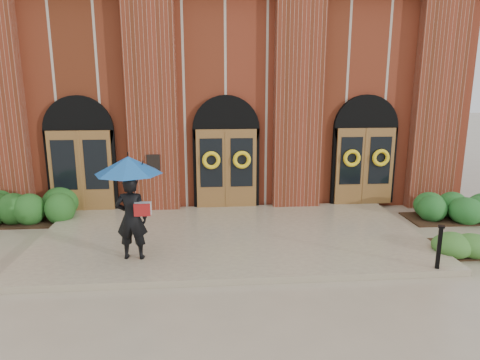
{
  "coord_description": "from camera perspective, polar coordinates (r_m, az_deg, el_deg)",
  "views": [
    {
      "loc": [
        -0.65,
        -10.57,
        4.09
      ],
      "look_at": [
        0.29,
        1.0,
        1.42
      ],
      "focal_mm": 32.0,
      "sensor_mm": 36.0,
      "label": 1
    }
  ],
  "objects": [
    {
      "name": "hedge_wall_right",
      "position": [
        14.62,
        27.31,
        -3.24
      ],
      "size": [
        2.91,
        1.16,
        0.75
      ],
      "primitive_type": "ellipsoid",
      "color": "#1C511E",
      "rests_on": "ground"
    },
    {
      "name": "church_building",
      "position": [
        19.37,
        -2.78,
        11.21
      ],
      "size": [
        16.2,
        12.53,
        7.0
      ],
      "color": "maroon",
      "rests_on": "ground"
    },
    {
      "name": "metal_post",
      "position": [
        10.19,
        25.02,
        -8.0
      ],
      "size": [
        0.17,
        0.17,
        0.97
      ],
      "rotation": [
        0.0,
        0.0,
        -0.42
      ],
      "color": "black",
      "rests_on": "landing"
    },
    {
      "name": "ground",
      "position": [
        11.35,
        -1.07,
        -8.16
      ],
      "size": [
        90.0,
        90.0,
        0.0
      ],
      "primitive_type": "plane",
      "color": "gray",
      "rests_on": "ground"
    },
    {
      "name": "landing",
      "position": [
        11.46,
        -1.12,
        -7.54
      ],
      "size": [
        10.0,
        5.3,
        0.15
      ],
      "primitive_type": "cube",
      "color": "tan",
      "rests_on": "ground"
    },
    {
      "name": "hedge_front_right",
      "position": [
        11.79,
        25.07,
        -7.28
      ],
      "size": [
        1.45,
        1.24,
        0.51
      ],
      "primitive_type": "ellipsoid",
      "color": "#305D21",
      "rests_on": "ground"
    },
    {
      "name": "hedge_wall_left",
      "position": [
        14.57,
        -28.86,
        -3.2
      ],
      "size": [
        3.4,
        1.36,
        0.87
      ],
      "primitive_type": "ellipsoid",
      "color": "#1E4B19",
      "rests_on": "ground"
    },
    {
      "name": "man_with_umbrella",
      "position": [
        9.73,
        -14.46,
        -1.04
      ],
      "size": [
        1.6,
        1.6,
        2.36
      ],
      "rotation": [
        0.0,
        0.0,
        3.06
      ],
      "color": "black",
      "rests_on": "landing"
    }
  ]
}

